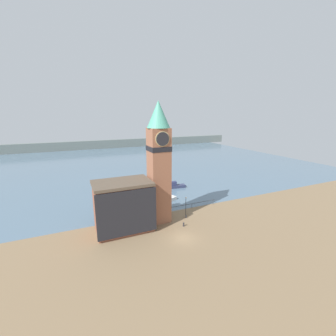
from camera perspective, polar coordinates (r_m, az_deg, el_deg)
name	(u,v)px	position (r m, az deg, el deg)	size (l,w,h in m)	color
ground_plane	(183,238)	(39.76, 3.79, -17.34)	(160.00, 160.00, 0.00)	#846B4C
water	(110,161)	(103.92, -14.51, 1.78)	(160.00, 120.00, 0.00)	slate
far_shoreline	(98,145)	(142.67, -17.30, 5.72)	(180.00, 3.00, 5.00)	slate
pier_railing	(192,204)	(50.68, 6.09, -9.09)	(11.90, 0.08, 1.09)	#333338
clock_tower	(159,160)	(41.59, -2.33, 1.99)	(4.16, 4.16, 22.75)	#935B42
pier_building	(123,206)	(41.07, -11.31, -9.46)	(10.06, 6.71, 9.01)	brown
boat_near	(166,200)	(53.71, -0.63, -8.05)	(5.92, 3.63, 1.74)	silver
boat_far	(174,186)	(63.75, 1.63, -4.49)	(5.82, 2.19, 1.88)	#333856
mooring_bollard_near	(186,216)	(46.41, 4.61, -12.13)	(0.29, 0.29, 0.61)	#2D2D33
mooring_bollard_far	(184,224)	(43.15, 3.99, -14.03)	(0.30, 0.30, 0.82)	#2D2D33
lamp_post	(186,202)	(46.61, 4.55, -8.70)	(0.32, 0.32, 4.00)	black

